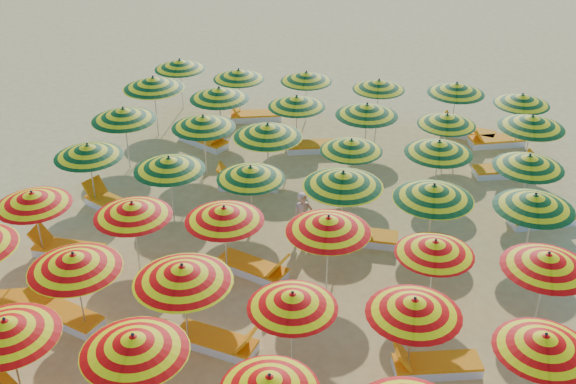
{
  "coord_description": "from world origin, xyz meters",
  "views": [
    {
      "loc": [
        3.54,
        -13.9,
        10.11
      ],
      "look_at": [
        0.0,
        0.5,
        1.6
      ],
      "focal_mm": 45.0,
      "sensor_mm": 36.0,
      "label": 1
    }
  ],
  "objects_px": {
    "umbrella_33": "(351,145)",
    "lounger_21": "(495,141)",
    "umbrella_9": "(269,383)",
    "lounger_20": "(467,132)",
    "umbrella_22": "(435,247)",
    "umbrella_27": "(343,179)",
    "lounger_8": "(218,342)",
    "umbrella_8": "(134,344)",
    "umbrella_17": "(544,343)",
    "lounger_10": "(67,249)",
    "umbrella_25": "(169,164)",
    "umbrella_34": "(439,147)",
    "umbrella_40": "(447,120)",
    "lounger_11": "(254,268)",
    "umbrella_14": "(182,274)",
    "umbrella_30": "(124,114)",
    "umbrella_42": "(180,64)",
    "lounger_13": "(362,236)",
    "umbrella_19": "(133,210)",
    "lounger_14": "(247,183)",
    "umbrella_44": "(306,77)",
    "lounger_18": "(505,170)",
    "umbrella_24": "(88,151)",
    "umbrella_47": "(522,99)",
    "lounger_19": "(254,116)",
    "umbrella_26": "(251,173)",
    "umbrella_38": "(297,102)",
    "beachgoer_a": "(303,218)",
    "lounger_15": "(540,219)",
    "umbrella_7": "(6,328)",
    "umbrella_15": "(292,300)",
    "lounger_16": "(204,141)",
    "umbrella_23": "(548,261)",
    "umbrella_43": "(239,74)",
    "umbrella_36": "(153,83)",
    "umbrella_13": "(74,262)",
    "umbrella_20": "(224,214)",
    "lounger_9": "(434,365)",
    "lounger_7": "(65,314)",
    "umbrella_41": "(532,122)",
    "lounger_12": "(112,204)",
    "umbrella_37": "(219,93)",
    "umbrella_28": "(434,192)",
    "umbrella_39": "(367,110)",
    "umbrella_45": "(379,85)",
    "umbrella_35": "(529,161)",
    "umbrella_18": "(33,199)",
    "lounger_6": "(17,300)",
    "umbrella_29": "(535,201)",
    "umbrella_16": "(414,307)"
  },
  "relations": [
    {
      "from": "umbrella_18",
      "to": "umbrella_42",
      "type": "height_order",
      "value": "umbrella_18"
    },
    {
      "from": "umbrella_45",
      "to": "lounger_19",
      "type": "height_order",
      "value": "umbrella_45"
    },
    {
      "from": "umbrella_25",
      "to": "umbrella_34",
      "type": "xyz_separation_m",
      "value": [
        6.54,
        2.6,
        -0.01
      ]
    },
    {
      "from": "lounger_8",
      "to": "lounger_10",
      "type": "distance_m",
      "value": 5.17
    },
    {
      "from": "umbrella_8",
      "to": "umbrella_41",
      "type": "xyz_separation_m",
      "value": [
        7.0,
        11.17,
        -0.01
      ]
    },
    {
      "from": "umbrella_7",
      "to": "umbrella_39",
      "type": "xyz_separation_m",
      "value": [
        4.73,
        11.11,
        -0.03
      ]
    },
    {
      "from": "umbrella_23",
      "to": "lounger_9",
      "type": "height_order",
      "value": "umbrella_23"
    },
    {
      "from": "umbrella_7",
      "to": "lounger_7",
      "type": "height_order",
      "value": "umbrella_7"
    },
    {
      "from": "umbrella_15",
      "to": "umbrella_30",
      "type": "relative_size",
      "value": 0.85
    },
    {
      "from": "umbrella_23",
      "to": "umbrella_43",
      "type": "bearing_deg",
      "value": 136.09
    },
    {
      "from": "umbrella_9",
      "to": "umbrella_39",
      "type": "xyz_separation_m",
      "value": [
        -0.05,
        11.12,
        0.15
      ]
    },
    {
      "from": "umbrella_22",
      "to": "umbrella_36",
      "type": "bearing_deg",
      "value": 143.51
    },
    {
      "from": "umbrella_9",
      "to": "umbrella_42",
      "type": "distance_m",
      "value": 15.32
    },
    {
      "from": "umbrella_35",
      "to": "umbrella_28",
      "type": "bearing_deg",
      "value": -133.73
    },
    {
      "from": "umbrella_41",
      "to": "lounger_12",
      "type": "bearing_deg",
      "value": -157.19
    },
    {
      "from": "umbrella_44",
      "to": "lounger_16",
      "type": "xyz_separation_m",
      "value": [
        -2.72,
        -2.57,
        -1.44
      ]
    },
    {
      "from": "umbrella_40",
      "to": "lounger_11",
      "type": "distance_m",
      "value": 7.69
    },
    {
      "from": "lounger_8",
      "to": "lounger_11",
      "type": "distance_m",
      "value": 2.63
    },
    {
      "from": "umbrella_17",
      "to": "lounger_10",
      "type": "distance_m",
      "value": 11.14
    },
    {
      "from": "umbrella_30",
      "to": "umbrella_33",
      "type": "relative_size",
      "value": 0.99
    },
    {
      "from": "lounger_14",
      "to": "lounger_20",
      "type": "bearing_deg",
      "value": -150.64
    },
    {
      "from": "umbrella_26",
      "to": "umbrella_28",
      "type": "xyz_separation_m",
      "value": [
        4.49,
        -0.2,
        0.17
      ]
    },
    {
      "from": "umbrella_19",
      "to": "lounger_14",
      "type": "height_order",
      "value": "umbrella_19"
    },
    {
      "from": "umbrella_28",
      "to": "lounger_19",
      "type": "bearing_deg",
      "value": 133.12
    },
    {
      "from": "umbrella_14",
      "to": "umbrella_33",
      "type": "distance_m",
      "value": 7.18
    },
    {
      "from": "umbrella_16",
      "to": "lounger_7",
      "type": "relative_size",
      "value": 1.1
    },
    {
      "from": "umbrella_9",
      "to": "lounger_20",
      "type": "bearing_deg",
      "value": 78.02
    },
    {
      "from": "umbrella_13",
      "to": "umbrella_20",
      "type": "height_order",
      "value": "umbrella_13"
    },
    {
      "from": "umbrella_33",
      "to": "lounger_21",
      "type": "relative_size",
      "value": 1.21
    },
    {
      "from": "umbrella_8",
      "to": "umbrella_22",
      "type": "bearing_deg",
      "value": 43.04
    },
    {
      "from": "umbrella_7",
      "to": "umbrella_15",
      "type": "bearing_deg",
      "value": 24.32
    },
    {
      "from": "umbrella_27",
      "to": "lounger_8",
      "type": "bearing_deg",
      "value": -111.78
    },
    {
      "from": "umbrella_27",
      "to": "lounger_15",
      "type": "bearing_deg",
      "value": 23.59
    },
    {
      "from": "umbrella_33",
      "to": "lounger_11",
      "type": "height_order",
      "value": "umbrella_33"
    },
    {
      "from": "umbrella_24",
      "to": "lounger_8",
      "type": "xyz_separation_m",
      "value": [
        5.03,
        -4.57,
        -1.53
      ]
    },
    {
      "from": "lounger_13",
      "to": "umbrella_33",
      "type": "bearing_deg",
      "value": -74.77
    },
    {
      "from": "umbrella_47",
      "to": "lounger_19",
      "type": "relative_size",
      "value": 1.2
    },
    {
      "from": "umbrella_42",
      "to": "lounger_20",
      "type": "height_order",
      "value": "umbrella_42"
    },
    {
      "from": "umbrella_26",
      "to": "umbrella_25",
      "type": "bearing_deg",
      "value": -174.78
    },
    {
      "from": "umbrella_20",
      "to": "umbrella_38",
      "type": "bearing_deg",
      "value": 89.38
    },
    {
      "from": "umbrella_38",
      "to": "beachgoer_a",
      "type": "height_order",
      "value": "umbrella_38"
    },
    {
      "from": "lounger_7",
      "to": "lounger_13",
      "type": "relative_size",
      "value": 1.04
    },
    {
      "from": "umbrella_29",
      "to": "lounger_8",
      "type": "distance_m",
      "value": 7.82
    },
    {
      "from": "umbrella_9",
      "to": "umbrella_22",
      "type": "xyz_separation_m",
      "value": [
        2.35,
        4.61,
        0.0
      ]
    },
    {
      "from": "umbrella_19",
      "to": "umbrella_20",
      "type": "xyz_separation_m",
      "value": [
        2.07,
        0.31,
        0.01
      ]
    },
    {
      "from": "umbrella_17",
      "to": "umbrella_20",
      "type": "xyz_separation_m",
      "value": [
        -6.7,
        2.66,
        0.04
      ]
    },
    {
      "from": "umbrella_22",
      "to": "umbrella_37",
      "type": "relative_size",
      "value": 0.86
    },
    {
      "from": "lounger_20",
      "to": "lounger_14",
      "type": "bearing_deg",
      "value": 51.45
    },
    {
      "from": "lounger_6",
      "to": "umbrella_34",
      "type": "bearing_deg",
      "value": 16.66
    },
    {
      "from": "umbrella_44",
      "to": "lounger_18",
      "type": "bearing_deg",
      "value": -20.01
    }
  ]
}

